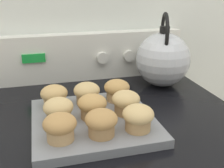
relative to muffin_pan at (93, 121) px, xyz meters
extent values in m
cube|color=black|center=(0.03, 0.07, -0.02)|extent=(0.77, 0.64, 0.02)
cube|color=silver|center=(0.03, 0.36, 0.07)|extent=(0.75, 0.05, 0.17)
cube|color=green|center=(-0.14, 0.33, 0.09)|extent=(0.08, 0.01, 0.03)
cylinder|color=silver|center=(0.10, 0.33, 0.07)|extent=(0.04, 0.02, 0.04)
cylinder|color=silver|center=(0.20, 0.33, 0.07)|extent=(0.04, 0.02, 0.04)
cylinder|color=silver|center=(0.30, 0.33, 0.07)|extent=(0.04, 0.02, 0.04)
cube|color=slate|center=(0.00, 0.00, 0.00)|extent=(0.30, 0.30, 0.02)
cylinder|color=tan|center=(-0.09, -0.09, 0.03)|extent=(0.06, 0.06, 0.03)
ellipsoid|color=#B2844C|center=(-0.09, -0.09, 0.05)|extent=(0.07, 0.07, 0.04)
cylinder|color=#A37A4C|center=(0.00, -0.09, 0.03)|extent=(0.06, 0.06, 0.03)
ellipsoid|color=#B2844C|center=(0.00, -0.09, 0.05)|extent=(0.07, 0.07, 0.04)
cylinder|color=tan|center=(0.09, -0.09, 0.03)|extent=(0.06, 0.06, 0.03)
ellipsoid|color=tan|center=(0.09, -0.09, 0.05)|extent=(0.07, 0.07, 0.04)
cylinder|color=tan|center=(-0.09, 0.00, 0.03)|extent=(0.06, 0.06, 0.03)
ellipsoid|color=tan|center=(-0.09, 0.00, 0.05)|extent=(0.07, 0.07, 0.04)
cylinder|color=#A37A4C|center=(0.00, 0.00, 0.03)|extent=(0.06, 0.06, 0.03)
ellipsoid|color=tan|center=(0.00, 0.00, 0.05)|extent=(0.07, 0.07, 0.04)
cylinder|color=#A37A4C|center=(0.09, 0.00, 0.03)|extent=(0.06, 0.06, 0.03)
ellipsoid|color=tan|center=(0.09, 0.00, 0.05)|extent=(0.07, 0.07, 0.04)
cylinder|color=tan|center=(-0.09, 0.09, 0.03)|extent=(0.06, 0.06, 0.03)
ellipsoid|color=tan|center=(-0.09, 0.09, 0.05)|extent=(0.07, 0.07, 0.04)
cylinder|color=tan|center=(0.00, 0.09, 0.03)|extent=(0.06, 0.06, 0.03)
ellipsoid|color=tan|center=(0.00, 0.09, 0.05)|extent=(0.07, 0.07, 0.04)
cylinder|color=tan|center=(0.09, 0.09, 0.03)|extent=(0.06, 0.06, 0.03)
ellipsoid|color=tan|center=(0.09, 0.09, 0.05)|extent=(0.07, 0.07, 0.04)
sphere|color=silver|center=(0.29, 0.22, 0.08)|extent=(0.19, 0.19, 0.19)
cylinder|color=black|center=(0.29, 0.22, 0.18)|extent=(0.03, 0.03, 0.02)
cone|color=silver|center=(0.32, 0.30, 0.10)|extent=(0.06, 0.09, 0.07)
torus|color=black|center=(0.29, 0.22, 0.17)|extent=(0.06, 0.14, 0.14)
camera|label=1|loc=(-0.12, -0.63, 0.34)|focal=45.00mm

